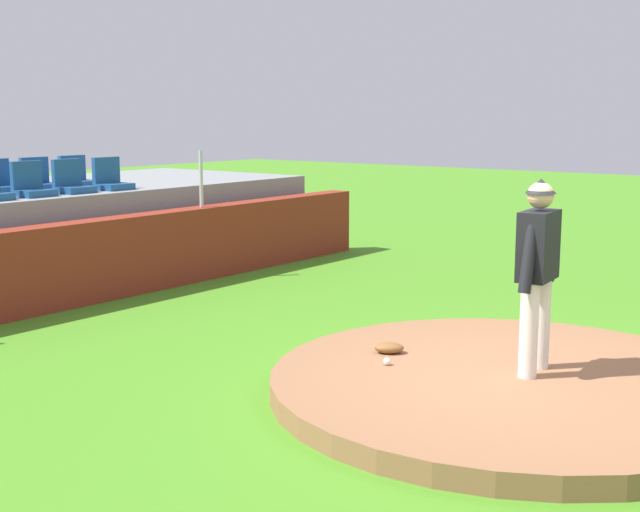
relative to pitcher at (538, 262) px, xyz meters
The scene contains 12 objects.
ground_plane 1.28m from the pitcher, 151.35° to the left, with size 60.00×60.00×0.00m, color #478A20.
pitchers_mound 1.18m from the pitcher, 151.35° to the left, with size 4.53×4.53×0.20m, color #916140.
pitcher is the anchor object (origin of this frame).
baseball 1.72m from the pitcher, 118.05° to the left, with size 0.07×0.07×0.07m, color white.
fielding_glove 1.78m from the pitcher, 100.92° to the left, with size 0.30×0.20×0.11m, color brown.
brick_barrier 6.62m from the pitcher, 91.85° to the left, with size 12.22×0.40×1.14m, color maroon.
fence_post_right 6.93m from the pitcher, 71.74° to the left, with size 0.06×0.06×0.89m, color silver.
stadium_chair_2 7.58m from the pitcher, 91.70° to the left, with size 0.48×0.44×0.50m.
stadium_chair_3 7.59m from the pitcher, 86.52° to the left, with size 0.48×0.44×0.50m.
stadium_chair_4 7.65m from the pitcher, 81.14° to the left, with size 0.48×0.44×0.50m.
stadium_chair_8 8.44m from the pitcher, 86.73° to the left, with size 0.48×0.44×0.50m.
stadium_chair_9 8.54m from the pitcher, 81.87° to the left, with size 0.48×0.44×0.50m.
Camera 1 is at (-7.23, -3.31, 2.61)m, focal length 48.42 mm.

